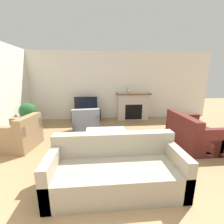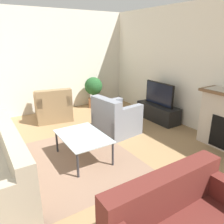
{
  "view_description": "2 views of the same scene",
  "coord_description": "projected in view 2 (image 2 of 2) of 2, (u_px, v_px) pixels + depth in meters",
  "views": [
    {
      "loc": [
        -0.23,
        -1.08,
        1.76
      ],
      "look_at": [
        0.12,
        2.81,
        0.81
      ],
      "focal_mm": 24.0,
      "sensor_mm": 36.0,
      "label": 1
    },
    {
      "loc": [
        3.01,
        1.02,
        1.99
      ],
      "look_at": [
        0.19,
        2.81,
        0.84
      ],
      "focal_mm": 35.0,
      "sensor_mm": 36.0,
      "label": 2
    }
  ],
  "objects": [
    {
      "name": "armchair_by_window",
      "position": [
        53.0,
        108.0,
        5.51
      ],
      "size": [
        0.96,
        0.97,
        0.82
      ],
      "rotation": [
        0.0,
        0.0,
        -1.74
      ],
      "color": "#8C704C",
      "rests_on": "ground_plane"
    },
    {
      "name": "tv",
      "position": [
        159.0,
        94.0,
        5.32
      ],
      "size": [
        0.89,
        0.06,
        0.56
      ],
      "color": "black",
      "rests_on": "tv_stand"
    },
    {
      "name": "armchair_accent",
      "position": [
        115.0,
        120.0,
        4.69
      ],
      "size": [
        0.88,
        0.88,
        0.82
      ],
      "rotation": [
        0.0,
        0.0,
        3.26
      ],
      "color": "gray",
      "rests_on": "ground_plane"
    },
    {
      "name": "potted_plant",
      "position": [
        94.0,
        89.0,
        6.39
      ],
      "size": [
        0.52,
        0.52,
        0.9
      ],
      "color": "#AD704C",
      "rests_on": "ground_plane"
    },
    {
      "name": "wall_left",
      "position": [
        39.0,
        63.0,
        5.74
      ],
      "size": [
        0.06,
        8.08,
        2.7
      ],
      "color": "silver",
      "rests_on": "ground_plane"
    },
    {
      "name": "wall_back",
      "position": [
        197.0,
        69.0,
        4.68
      ],
      "size": [
        8.86,
        0.06,
        2.7
      ],
      "color": "silver",
      "rests_on": "ground_plane"
    },
    {
      "name": "coffee_table",
      "position": [
        83.0,
        138.0,
        3.67
      ],
      "size": [
        1.0,
        0.69,
        0.43
      ],
      "color": "#333338",
      "rests_on": "ground_plane"
    },
    {
      "name": "tv_stand",
      "position": [
        158.0,
        112.0,
        5.48
      ],
      "size": [
        1.14,
        0.43,
        0.4
      ],
      "color": "black",
      "rests_on": "ground_plane"
    },
    {
      "name": "area_rug",
      "position": [
        75.0,
        160.0,
        3.72
      ],
      "size": [
        2.2,
        1.89,
        0.0
      ],
      "color": "#896B56",
      "rests_on": "ground_plane"
    }
  ]
}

